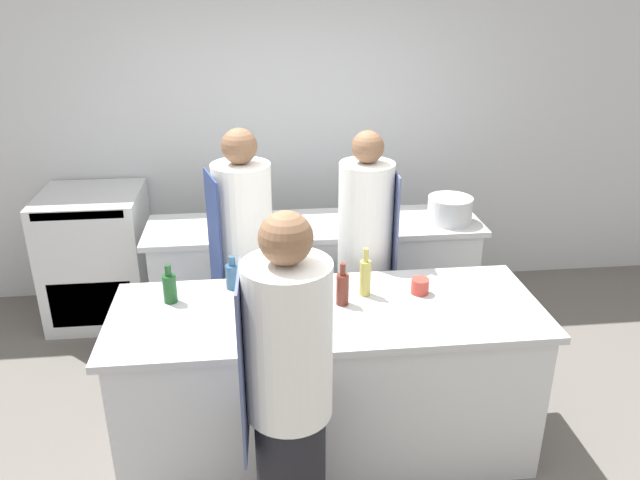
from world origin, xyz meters
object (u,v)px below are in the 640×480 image
chef_at_pass_far (245,264)px  bottle_cooking_oil (343,288)px  bottle_olive_oil (233,276)px  bottle_wine (365,276)px  oven_range (98,256)px  bottle_vinegar (170,287)px  chef_at_stove (365,261)px  bowl_prep_small (293,303)px  chef_at_prep_near (289,398)px  cup (420,286)px  stockpot (450,210)px  bowl_mixing_large (265,290)px

chef_at_pass_far → bottle_cooking_oil: (0.53, -0.63, 0.13)m
bottle_olive_oil → bottle_wine: bearing=-12.4°
oven_range → bottle_vinegar: (0.77, -1.54, 0.47)m
chef_at_stove → chef_at_pass_far: bearing=-86.5°
bottle_cooking_oil → bowl_prep_small: bearing=-171.5°
chef_at_prep_near → chef_at_pass_far: bearing=10.4°
bottle_wine → bowl_prep_small: 0.43m
chef_at_pass_far → cup: 1.12m
bottle_wine → bottle_olive_oil: bearing=167.6°
chef_at_prep_near → bottle_wine: chef_at_prep_near is taller
oven_range → stockpot: size_ratio=3.23×
bottle_olive_oil → bowl_mixing_large: (0.18, -0.11, -0.04)m
stockpot → bowl_mixing_large: bearing=-143.8°
chef_at_stove → bottle_cooking_oil: chef_at_stove is taller
chef_at_pass_far → bottle_olive_oil: chef_at_pass_far is taller
chef_at_prep_near → bottle_wine: (0.48, 0.82, 0.16)m
bottle_olive_oil → chef_at_stove: bearing=24.8°
bottle_cooking_oil → chef_at_pass_far: bearing=129.8°
bottle_vinegar → cup: bottle_vinegar is taller
bowl_mixing_large → stockpot: size_ratio=0.51×
oven_range → bowl_prep_small: size_ratio=5.95×
bottle_wine → stockpot: 1.31m
bottle_cooking_oil → bowl_mixing_large: size_ratio=1.47×
oven_range → bowl_mixing_large: bearing=-50.0°
bottle_wine → cup: size_ratio=2.83×
bottle_cooking_oil → bowl_mixing_large: bottle_cooking_oil is taller
chef_at_prep_near → bottle_cooking_oil: (0.34, 0.72, 0.14)m
chef_at_prep_near → bottle_cooking_oil: chef_at_prep_near is taller
chef_at_stove → chef_at_pass_far: (-0.76, -0.00, 0.02)m
bottle_wine → stockpot: size_ratio=0.88×
bottle_vinegar → chef_at_stove: bearing=23.6°
oven_range → chef_at_prep_near: 2.76m
chef_at_pass_far → bottle_olive_oil: 0.40m
oven_range → bowl_prep_small: (1.42, -1.71, 0.43)m
bottle_olive_oil → bowl_prep_small: 0.44m
oven_range → bottle_cooking_oil: size_ratio=4.29×
bottle_vinegar → bowl_mixing_large: bearing=1.8°
bowl_prep_small → bottle_wine: bearing=18.1°
chef_at_stove → stockpot: chef_at_stove is taller
oven_range → bottle_cooking_oil: 2.42m
bottle_cooking_oil → bowl_prep_small: 0.28m
stockpot → bottle_wine: bearing=-127.6°
bottle_vinegar → bottle_cooking_oil: size_ratio=0.91×
bowl_mixing_large → bowl_prep_small: (0.14, -0.18, 0.01)m
bowl_prep_small → stockpot: bearing=44.1°
bowl_mixing_large → bottle_wine: bearing=-5.2°
bowl_prep_small → bottle_cooking_oil: bearing=8.5°
stockpot → chef_at_pass_far: bearing=-161.2°
oven_range → chef_at_pass_far: (1.16, -1.04, 0.35)m
chef_at_pass_far → bottle_cooking_oil: chef_at_pass_far is taller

